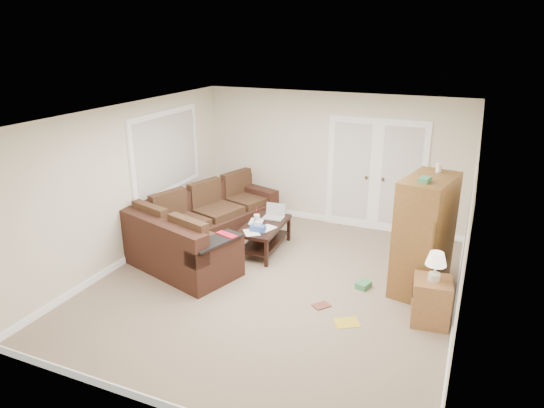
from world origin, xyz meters
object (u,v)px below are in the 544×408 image
at_px(sectional_sofa, 200,230).
at_px(side_cabinet, 431,298).
at_px(tv_armoire, 424,234).
at_px(coffee_table, 265,236).

xyz_separation_m(sectional_sofa, side_cabinet, (3.84, -0.77, -0.00)).
distance_m(sectional_sofa, tv_armoire, 3.63).
relative_size(tv_armoire, side_cabinet, 1.84).
bearing_deg(tv_armoire, side_cabinet, -62.30).
bearing_deg(side_cabinet, tv_armoire, 99.00).
xyz_separation_m(coffee_table, side_cabinet, (2.82, -1.15, 0.09)).
bearing_deg(sectional_sofa, coffee_table, 38.10).
xyz_separation_m(sectional_sofa, coffee_table, (1.02, 0.39, -0.09)).
height_order(sectional_sofa, coffee_table, sectional_sofa).
relative_size(sectional_sofa, side_cabinet, 3.42).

